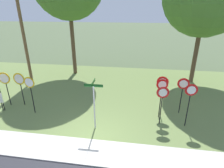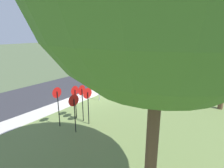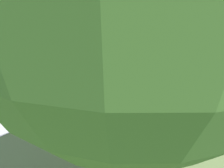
% 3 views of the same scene
% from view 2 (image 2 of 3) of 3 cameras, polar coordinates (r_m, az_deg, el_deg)
% --- Properties ---
extents(ground_plane, '(160.00, 160.00, 0.00)m').
position_cam_2_polar(ground_plane, '(16.57, -6.54, -4.43)').
color(ground_plane, '#4C5B3D').
extents(road_asphalt, '(44.00, 6.40, 0.01)m').
position_cam_2_polar(road_asphalt, '(19.99, -16.73, -1.44)').
color(road_asphalt, '#2D2D33').
rests_on(road_asphalt, ground_plane).
extents(sidewalk_strip, '(44.00, 1.60, 0.06)m').
position_cam_2_polar(sidewalk_strip, '(17.08, -8.52, -3.77)').
color(sidewalk_strip, '#BCB7AD').
rests_on(sidewalk_strip, ground_plane).
extents(grass_median, '(44.00, 12.00, 0.04)m').
position_cam_2_polar(grass_median, '(13.51, 12.83, -9.49)').
color(grass_median, olive).
rests_on(grass_median, ground_plane).
extents(stop_sign_near_left, '(0.67, 0.11, 2.38)m').
position_cam_2_polar(stop_sign_near_left, '(18.16, 6.60, 3.15)').
color(stop_sign_near_left, black).
rests_on(stop_sign_near_left, grass_median).
extents(stop_sign_near_right, '(0.77, 0.10, 2.32)m').
position_cam_2_polar(stop_sign_near_right, '(19.73, 11.39, 3.88)').
color(stop_sign_near_right, black).
rests_on(stop_sign_near_right, grass_median).
extents(stop_sign_far_left, '(0.69, 0.13, 2.85)m').
position_cam_2_polar(stop_sign_far_left, '(19.89, 9.49, 5.17)').
color(stop_sign_far_left, black).
rests_on(stop_sign_far_left, grass_median).
extents(stop_sign_far_center, '(0.79, 0.10, 2.28)m').
position_cam_2_polar(stop_sign_far_center, '(18.87, 10.59, 3.28)').
color(stop_sign_far_center, black).
rests_on(stop_sign_far_center, grass_median).
extents(yield_sign_near_left, '(0.68, 0.13, 2.31)m').
position_cam_2_polar(yield_sign_near_left, '(10.69, -11.60, -6.22)').
color(yield_sign_near_left, black).
rests_on(yield_sign_near_left, grass_median).
extents(yield_sign_near_right, '(0.65, 0.10, 2.43)m').
position_cam_2_polar(yield_sign_near_right, '(11.93, -9.21, -3.32)').
color(yield_sign_near_right, black).
rests_on(yield_sign_near_right, grass_median).
extents(yield_sign_far_left, '(0.66, 0.10, 2.27)m').
position_cam_2_polar(yield_sign_far_left, '(12.45, -11.29, -3.21)').
color(yield_sign_far_left, black).
rests_on(yield_sign_far_left, grass_median).
extents(yield_sign_far_right, '(0.68, 0.12, 2.38)m').
position_cam_2_polar(yield_sign_far_right, '(11.50, -7.49, -4.13)').
color(yield_sign_far_right, black).
rests_on(yield_sign_far_right, grass_median).
extents(yield_sign_center, '(0.65, 0.10, 2.51)m').
position_cam_2_polar(yield_sign_center, '(11.57, -16.41, -4.09)').
color(yield_sign_center, black).
rests_on(yield_sign_center, grass_median).
extents(street_name_post, '(0.96, 0.82, 2.74)m').
position_cam_2_polar(street_name_post, '(15.45, -4.04, 0.70)').
color(street_name_post, '#9EA0A8').
rests_on(street_name_post, grass_median).
extents(utility_pole, '(2.10, 2.52, 9.39)m').
position_cam_2_polar(utility_pole, '(18.79, 23.27, 12.71)').
color(utility_pole, brown).
rests_on(utility_pole, grass_median).
extents(notice_board, '(1.10, 0.09, 1.25)m').
position_cam_2_polar(notice_board, '(20.56, 10.05, 1.98)').
color(notice_board, black).
rests_on(notice_board, grass_median).
extents(parked_hatchback_near, '(4.64, 1.92, 1.39)m').
position_cam_2_polar(parked_hatchback_near, '(28.93, 6.70, 5.64)').
color(parked_hatchback_near, maroon).
rests_on(parked_hatchback_near, road_asphalt).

